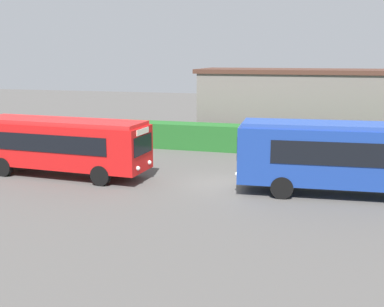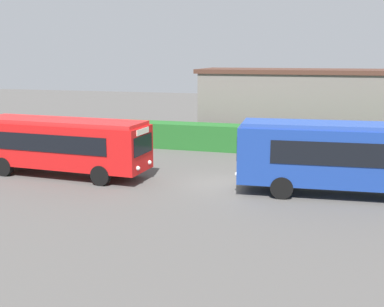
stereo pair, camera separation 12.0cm
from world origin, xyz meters
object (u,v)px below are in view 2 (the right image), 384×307
Objects in this scene: bus_blue at (358,155)px; person_left at (332,161)px; bus_red at (62,143)px; traffic_cone at (14,150)px.

bus_blue reaches higher than person_left.
traffic_cone is at bearing 149.23° from bus_red.
person_left is (13.55, 3.13, -0.80)m from bus_red.
traffic_cone is (-20.60, 3.75, -1.59)m from bus_blue.
bus_red is at bearing -33.72° from traffic_cone.
person_left is at bearing -2.51° from traffic_cone.
person_left is (-1.07, 2.89, -0.96)m from bus_blue.
bus_red is 5.32× the size of person_left.
person_left is 2.97× the size of traffic_cone.
traffic_cone is (-5.98, 3.99, -1.43)m from bus_red.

